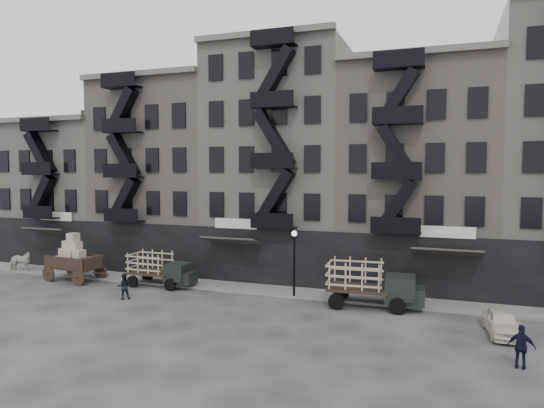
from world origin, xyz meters
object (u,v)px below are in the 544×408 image
(stake_truck_east, at_px, (372,281))
(policeman, at_px, (521,347))
(pedestrian_mid, at_px, (124,286))
(car_east, at_px, (502,322))
(horse, at_px, (20,262))
(wagon, at_px, (73,254))
(stake_truck_west, at_px, (160,267))

(stake_truck_east, height_order, policeman, stake_truck_east)
(stake_truck_east, bearing_deg, pedestrian_mid, -170.82)
(car_east, distance_m, policeman, 4.22)
(horse, distance_m, wagon, 6.10)
(horse, relative_size, pedestrian_mid, 1.26)
(stake_truck_east, bearing_deg, wagon, 177.34)
(horse, distance_m, car_east, 34.27)
(pedestrian_mid, distance_m, policeman, 22.10)
(wagon, xyz_separation_m, pedestrian_mid, (6.66, -3.01, -1.16))
(wagon, xyz_separation_m, policeman, (28.48, -6.50, -1.07))
(wagon, relative_size, pedestrian_mid, 2.64)
(stake_truck_west, bearing_deg, pedestrian_mid, -95.11)
(horse, relative_size, stake_truck_west, 0.43)
(wagon, distance_m, stake_truck_east, 21.50)
(horse, height_order, pedestrian_mid, horse)
(horse, bearing_deg, pedestrian_mid, -119.68)
(stake_truck_west, distance_m, stake_truck_east, 14.54)
(stake_truck_west, relative_size, policeman, 2.64)
(pedestrian_mid, bearing_deg, wagon, -60.33)
(wagon, relative_size, stake_truck_east, 0.76)
(stake_truck_west, height_order, pedestrian_mid, stake_truck_west)
(stake_truck_west, distance_m, policeman, 22.68)
(car_east, distance_m, pedestrian_mid, 21.54)
(pedestrian_mid, bearing_deg, policeman, 134.95)
(horse, distance_m, stake_truck_west, 12.91)
(stake_truck_east, height_order, car_east, stake_truck_east)
(stake_truck_east, bearing_deg, policeman, -48.00)
(horse, height_order, stake_truck_east, stake_truck_east)
(wagon, distance_m, pedestrian_mid, 7.40)
(wagon, distance_m, stake_truck_west, 7.02)
(wagon, bearing_deg, stake_truck_west, 11.13)
(horse, relative_size, car_east, 0.57)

